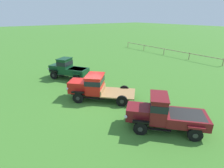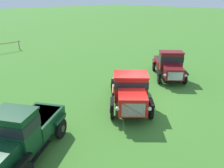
# 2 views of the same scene
# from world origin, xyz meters

# --- Properties ---
(ground_plane) EXTENTS (240.00, 240.00, 0.00)m
(ground_plane) POSITION_xyz_m (0.00, 0.00, 0.00)
(ground_plane) COLOR #3D7528
(vintage_truck_foreground_near) EXTENTS (4.67, 3.73, 2.29)m
(vintage_truck_foreground_near) POSITION_xyz_m (-6.57, 0.71, 1.14)
(vintage_truck_foreground_near) COLOR black
(vintage_truck_foreground_near) RESTS_ON ground
(vintage_truck_second_in_line) EXTENTS (5.35, 5.33, 2.14)m
(vintage_truck_second_in_line) POSITION_xyz_m (-0.35, 0.38, 1.15)
(vintage_truck_second_in_line) COLOR black
(vintage_truck_second_in_line) RESTS_ON ground
(vintage_truck_midrow_center) EXTENTS (4.78, 4.58, 2.25)m
(vintage_truck_midrow_center) POSITION_xyz_m (5.96, 1.71, 1.09)
(vintage_truck_midrow_center) COLOR black
(vintage_truck_midrow_center) RESTS_ON ground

